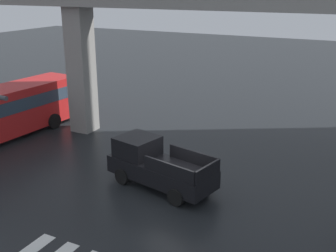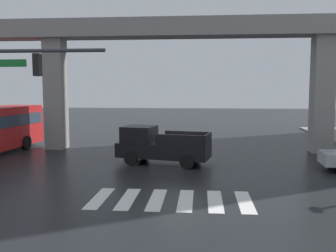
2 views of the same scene
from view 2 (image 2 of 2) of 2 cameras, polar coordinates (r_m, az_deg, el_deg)
The scene contains 5 objects.
ground_plane at distance 20.49m, azimuth 1.93°, elevation -6.05°, with size 120.00×120.00×0.00m, color black.
crosswalk_stripes at distance 14.26m, azimuth 0.48°, elevation -11.30°, with size 6.05×2.80×0.01m.
elevated_overpass at distance 25.30m, azimuth 2.63°, elevation 13.06°, with size 48.30×2.02×8.80m.
pickup_truck at distance 20.78m, azimuth -1.48°, elevation -3.11°, with size 5.39×2.93×2.08m.
street_lamp_far_north at distance 38.39m, azimuth 22.15°, elevation 5.88°, with size 0.44×0.70×7.24m.
Camera 2 is at (1.09, -20.02, 4.19)m, focal length 39.63 mm.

